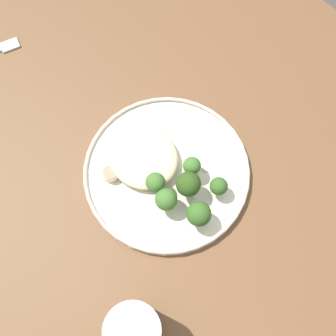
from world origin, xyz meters
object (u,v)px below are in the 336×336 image
object	(u,v)px
seared_scallop_right_edge	(111,174)
broccoli_floret_front_edge	(219,186)
seared_scallop_front_small	(150,160)
broccoli_floret_split_head	(190,183)
broccoli_floret_right_tilted	(155,183)
broccoli_floret_near_rim	(192,166)
seared_scallop_large_seared	(162,148)
broccoli_floret_rear_charred	(199,214)
broccoli_floret_center_pile	(166,200)
dinner_plate	(168,170)
seared_scallop_left_edge	(123,137)
seared_scallop_rear_pale	(147,178)
water_glass	(135,331)

from	to	relation	value
seared_scallop_right_edge	broccoli_floret_front_edge	bearing A→B (deg)	37.71
seared_scallop_front_small	broccoli_floret_split_head	xyz separation A→B (m)	(0.08, 0.01, 0.03)
broccoli_floret_right_tilted	broccoli_floret_near_rim	bearing A→B (deg)	73.08
seared_scallop_large_seared	broccoli_floret_near_rim	world-z (taller)	broccoli_floret_near_rim
broccoli_floret_split_head	broccoli_floret_rear_charred	size ratio (longest dim) A/B	1.08
broccoli_floret_center_pile	broccoli_floret_rear_charred	size ratio (longest dim) A/B	0.93
broccoli_floret_front_edge	broccoli_floret_right_tilted	bearing A→B (deg)	-135.48
seared_scallop_front_small	seared_scallop_large_seared	size ratio (longest dim) A/B	1.11
dinner_plate	seared_scallop_left_edge	world-z (taller)	seared_scallop_left_edge
seared_scallop_rear_pale	seared_scallop_left_edge	world-z (taller)	seared_scallop_left_edge
broccoli_floret_rear_charred	dinner_plate	bearing A→B (deg)	165.69
broccoli_floret_right_tilted	broccoli_floret_front_edge	xyz separation A→B (m)	(0.07, 0.07, -0.01)
seared_scallop_front_small	seared_scallop_left_edge	distance (m)	0.06
seared_scallop_rear_pale	seared_scallop_large_seared	world-z (taller)	seared_scallop_large_seared
seared_scallop_left_edge	broccoli_floret_front_edge	size ratio (longest dim) A/B	0.52
broccoli_floret_center_pile	broccoli_floret_front_edge	xyz separation A→B (m)	(0.04, 0.08, -0.01)
dinner_plate	seared_scallop_right_edge	distance (m)	0.10
seared_scallop_front_small	seared_scallop_right_edge	xyz separation A→B (m)	(-0.03, -0.07, 0.00)
seared_scallop_rear_pale	broccoli_floret_front_edge	distance (m)	0.12
broccoli_floret_center_pile	broccoli_floret_right_tilted	xyz separation A→B (m)	(-0.03, 0.01, 0.00)
broccoli_floret_front_edge	broccoli_floret_near_rim	distance (m)	0.06
seared_scallop_front_small	broccoli_floret_rear_charred	world-z (taller)	broccoli_floret_rear_charred
seared_scallop_rear_pale	broccoli_floret_rear_charred	distance (m)	0.11
broccoli_floret_center_pile	broccoli_floret_rear_charred	xyz separation A→B (m)	(0.05, 0.02, 0.00)
seared_scallop_rear_pale	broccoli_floret_right_tilted	bearing A→B (deg)	-0.70
broccoli_floret_near_rim	dinner_plate	bearing A→B (deg)	-140.66
broccoli_floret_right_tilted	water_glass	xyz separation A→B (m)	(0.15, -0.17, 0.00)
seared_scallop_right_edge	broccoli_floret_front_edge	xyz separation A→B (m)	(0.15, 0.11, 0.02)
seared_scallop_right_edge	seared_scallop_large_seared	bearing A→B (deg)	74.80
broccoli_floret_near_rim	broccoli_floret_right_tilted	bearing A→B (deg)	-106.92
dinner_plate	broccoli_floret_near_rim	xyz separation A→B (m)	(0.03, 0.03, 0.03)
water_glass	broccoli_floret_center_pile	bearing A→B (deg)	123.86
seared_scallop_rear_pale	broccoli_floret_front_edge	xyz separation A→B (m)	(0.10, 0.07, 0.02)
seared_scallop_left_edge	broccoli_floret_center_pile	distance (m)	0.15
seared_scallop_left_edge	broccoli_floret_rear_charred	size ratio (longest dim) A/B	0.39
broccoli_floret_rear_charred	broccoli_floret_front_edge	distance (m)	0.06
water_glass	seared_scallop_right_edge	bearing A→B (deg)	147.98
seared_scallop_rear_pale	seared_scallop_large_seared	distance (m)	0.06
broccoli_floret_rear_charred	broccoli_floret_split_head	bearing A→B (deg)	150.59
dinner_plate	broccoli_floret_right_tilted	distance (m)	0.05
broccoli_floret_center_pile	broccoli_floret_front_edge	world-z (taller)	broccoli_floret_center_pile
broccoli_floret_rear_charred	broccoli_floret_front_edge	bearing A→B (deg)	101.36
seared_scallop_front_small	water_glass	size ratio (longest dim) A/B	0.32
broccoli_floret_front_edge	broccoli_floret_near_rim	world-z (taller)	broccoli_floret_near_rim
water_glass	dinner_plate	bearing A→B (deg)	126.25
seared_scallop_left_edge	broccoli_floret_near_rim	xyz separation A→B (m)	(0.13, 0.04, 0.02)
seared_scallop_large_seared	broccoli_floret_front_edge	world-z (taller)	broccoli_floret_front_edge
dinner_plate	seared_scallop_rear_pale	size ratio (longest dim) A/B	10.37
seared_scallop_rear_pale	seared_scallop_right_edge	world-z (taller)	seared_scallop_right_edge
seared_scallop_right_edge	broccoli_floret_split_head	size ratio (longest dim) A/B	0.45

